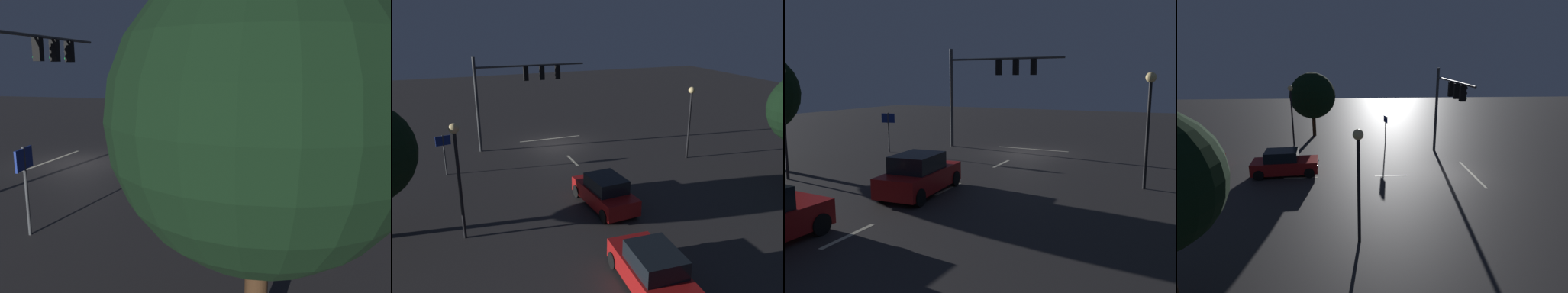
% 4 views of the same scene
% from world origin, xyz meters
% --- Properties ---
extents(ground_plane, '(80.00, 80.00, 0.00)m').
position_xyz_m(ground_plane, '(0.00, 0.00, 0.00)').
color(ground_plane, '#2D2B2B').
extents(traffic_signal_assembly, '(8.12, 0.47, 6.83)m').
position_xyz_m(traffic_signal_assembly, '(2.73, -0.36, 4.84)').
color(traffic_signal_assembly, '#383A3D').
rests_on(traffic_signal_assembly, ground_plane).
extents(lane_dash_far, '(0.16, 2.20, 0.01)m').
position_xyz_m(lane_dash_far, '(0.00, 4.00, 0.00)').
color(lane_dash_far, beige).
rests_on(lane_dash_far, ground_plane).
extents(lane_dash_mid, '(0.16, 2.20, 0.01)m').
position_xyz_m(lane_dash_mid, '(0.00, 10.00, 0.00)').
color(lane_dash_mid, beige).
rests_on(lane_dash_mid, ground_plane).
extents(lane_dash_near, '(0.16, 2.20, 0.01)m').
position_xyz_m(lane_dash_near, '(0.00, 16.00, 0.00)').
color(lane_dash_near, beige).
rests_on(lane_dash_near, ground_plane).
extents(stop_bar, '(5.00, 0.16, 0.01)m').
position_xyz_m(stop_bar, '(0.00, -1.54, 0.00)').
color(stop_bar, beige).
rests_on(stop_bar, ground_plane).
extents(car_approaching, '(2.21, 4.48, 1.70)m').
position_xyz_m(car_approaching, '(0.69, 11.13, 0.80)').
color(car_approaching, maroon).
rests_on(car_approaching, ground_plane).
extents(car_distant, '(2.07, 4.43, 1.70)m').
position_xyz_m(car_distant, '(1.73, 17.89, 0.80)').
color(car_distant, maroon).
rests_on(car_distant, ground_plane).
extents(street_lamp_left_kerb, '(0.44, 0.44, 5.01)m').
position_xyz_m(street_lamp_left_kerb, '(-7.67, 6.29, 3.51)').
color(street_lamp_left_kerb, black).
rests_on(street_lamp_left_kerb, ground_plane).
extents(street_lamp_right_kerb, '(0.44, 0.44, 5.32)m').
position_xyz_m(street_lamp_right_kerb, '(7.77, 11.77, 3.70)').
color(street_lamp_right_kerb, black).
rests_on(street_lamp_right_kerb, ground_plane).
extents(route_sign, '(0.89, 0.25, 2.59)m').
position_xyz_m(route_sign, '(8.21, 3.56, 1.87)').
color(route_sign, '#383A3D').
rests_on(route_sign, ground_plane).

